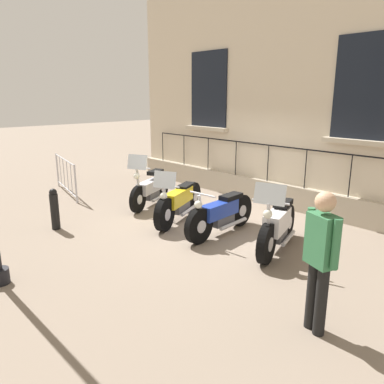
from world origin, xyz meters
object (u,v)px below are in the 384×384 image
(crowd_barrier, at_px, (66,175))
(pedestrian_standing, at_px, (321,255))
(motorcycle_silver, at_px, (150,189))
(motorcycle_blue, at_px, (221,214))
(motorcycle_white, at_px, (277,227))
(motorcycle_yellow, at_px, (179,202))
(bollard, at_px, (55,209))

(crowd_barrier, distance_m, pedestrian_standing, 8.35)
(motorcycle_silver, distance_m, pedestrian_standing, 5.97)
(motorcycle_blue, bearing_deg, motorcycle_white, 95.33)
(motorcycle_white, bearing_deg, crowd_barrier, -81.24)
(motorcycle_yellow, height_order, pedestrian_standing, pedestrian_standing)
(motorcycle_yellow, relative_size, motorcycle_white, 1.10)
(motorcycle_blue, distance_m, motorcycle_white, 1.30)
(motorcycle_white, xyz_separation_m, crowd_barrier, (1.01, -6.58, 0.10))
(motorcycle_blue, bearing_deg, motorcycle_silver, -93.54)
(motorcycle_blue, distance_m, crowd_barrier, 5.36)
(crowd_barrier, bearing_deg, motorcycle_silver, 111.83)
(motorcycle_blue, xyz_separation_m, motorcycle_white, (-0.12, 1.30, 0.04))
(motorcycle_yellow, xyz_separation_m, motorcycle_blue, (-0.04, 1.26, -0.02))
(motorcycle_white, bearing_deg, motorcycle_yellow, -86.47)
(motorcycle_blue, height_order, bollard, motorcycle_blue)
(motorcycle_silver, height_order, crowd_barrier, motorcycle_silver)
(motorcycle_silver, relative_size, bollard, 2.03)
(motorcycle_yellow, bearing_deg, motorcycle_white, 93.53)
(motorcycle_silver, height_order, motorcycle_white, motorcycle_silver)
(motorcycle_yellow, bearing_deg, crowd_barrier, -78.00)
(motorcycle_silver, distance_m, motorcycle_blue, 2.65)
(motorcycle_yellow, distance_m, pedestrian_standing, 4.60)
(motorcycle_white, relative_size, pedestrian_standing, 1.09)
(pedestrian_standing, bearing_deg, crowd_barrier, -94.83)
(motorcycle_silver, relative_size, motorcycle_white, 0.94)
(motorcycle_yellow, xyz_separation_m, bollard, (2.35, -1.37, 0.01))
(motorcycle_blue, relative_size, bollard, 2.33)
(bollard, bearing_deg, motorcycle_yellow, 149.65)
(bollard, height_order, pedestrian_standing, pedestrian_standing)
(motorcycle_white, height_order, crowd_barrier, motorcycle_white)
(motorcycle_silver, height_order, motorcycle_yellow, motorcycle_silver)
(pedestrian_standing, bearing_deg, motorcycle_blue, -117.76)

